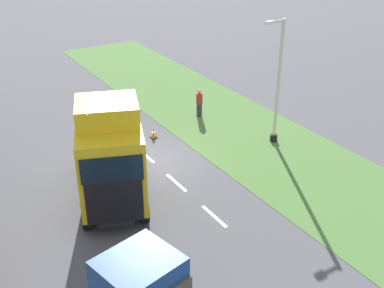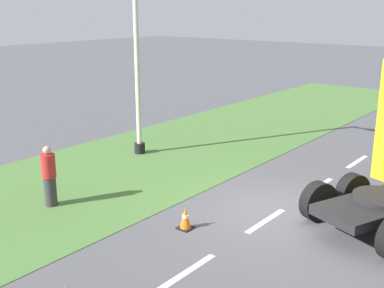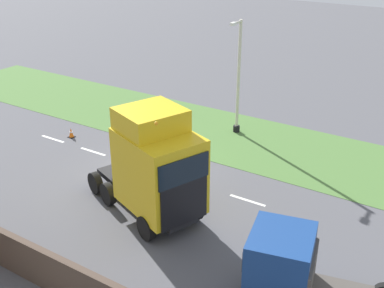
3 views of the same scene
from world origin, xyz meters
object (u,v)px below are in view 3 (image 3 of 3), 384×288
pedestrian (153,111)px  traffic_cone_trailing (130,145)px  lorry_cab (156,167)px  traffic_cone_lead (71,133)px  lamp_post (238,84)px  flatbed_truck (294,270)px

pedestrian → traffic_cone_trailing: 4.06m
lorry_cab → traffic_cone_lead: 10.51m
traffic_cone_lead → lamp_post: bearing=127.0°
lorry_cab → traffic_cone_trailing: lorry_cab is taller
flatbed_truck → lamp_post: 14.60m
flatbed_truck → pedestrian: (-10.31, -13.45, -0.57)m
traffic_cone_lead → traffic_cone_trailing: (-0.56, 4.01, 0.00)m
lorry_cab → lamp_post: size_ratio=0.97×
lamp_post → traffic_cone_trailing: size_ratio=11.64×
lorry_cab → pedestrian: bearing=-121.2°
lamp_post → traffic_cone_lead: size_ratio=11.64×
traffic_cone_lead → lorry_cab: bearing=66.2°
lorry_cab → lamp_post: (-10.10, -1.52, 0.56)m
flatbed_truck → traffic_cone_lead: flatbed_truck is taller
pedestrian → traffic_cone_trailing: size_ratio=2.97×
lamp_post → pedestrian: lamp_post is taller
traffic_cone_trailing → pedestrian: bearing=-162.2°
flatbed_truck → lamp_post: lamp_post is taller
lamp_post → traffic_cone_lead: bearing=-53.0°
traffic_cone_lead → traffic_cone_trailing: bearing=97.9°
flatbed_truck → traffic_cone_lead: size_ratio=10.45×
traffic_cone_lead → traffic_cone_trailing: same height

